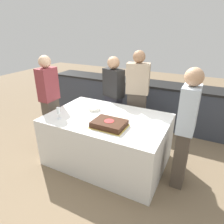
{
  "coord_description": "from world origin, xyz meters",
  "views": [
    {
      "loc": [
        1.3,
        -2.36,
        2.02
      ],
      "look_at": [
        0.08,
        0.0,
        0.87
      ],
      "focal_mm": 32.0,
      "sensor_mm": 36.0,
      "label": 1
    }
  ],
  "objects": [
    {
      "name": "person_cutting_cake",
      "position": [
        0.17,
        0.81,
        0.86
      ],
      "size": [
        0.42,
        0.27,
        1.66
      ],
      "rotation": [
        0.0,
        0.0,
        -2.94
      ],
      "color": "#4C4238",
      "rests_on": "ground_plane"
    },
    {
      "name": "person_seated_right",
      "position": [
        1.11,
        0.0,
        0.85
      ],
      "size": [
        0.21,
        0.33,
        1.61
      ],
      "rotation": [
        0.0,
        0.0,
        -1.57
      ],
      "color": "#4C4238",
      "rests_on": "ground_plane"
    },
    {
      "name": "back_counter",
      "position": [
        0.0,
        1.66,
        0.46
      ],
      "size": [
        4.4,
        0.58,
        0.92
      ],
      "color": "#333842",
      "rests_on": "ground_plane"
    },
    {
      "name": "cake",
      "position": [
        0.17,
        -0.25,
        0.81
      ],
      "size": [
        0.48,
        0.36,
        0.08
      ],
      "color": "gold",
      "rests_on": "dining_table"
    },
    {
      "name": "side_plate_right_edge",
      "position": [
        0.62,
        0.09,
        0.77
      ],
      "size": [
        0.22,
        0.22,
        0.0
      ],
      "color": "white",
      "rests_on": "dining_table"
    },
    {
      "name": "wine_glass",
      "position": [
        -0.6,
        -0.36,
        0.89
      ],
      "size": [
        0.07,
        0.07,
        0.17
      ],
      "color": "white",
      "rests_on": "dining_table"
    },
    {
      "name": "plate_stack",
      "position": [
        -0.31,
        0.15,
        0.8
      ],
      "size": [
        0.19,
        0.19,
        0.05
      ],
      "color": "white",
      "rests_on": "dining_table"
    },
    {
      "name": "side_plate_near_cake",
      "position": [
        0.19,
        0.08,
        0.77
      ],
      "size": [
        0.22,
        0.22,
        0.0
      ],
      "color": "white",
      "rests_on": "dining_table"
    },
    {
      "name": "person_seated_left",
      "position": [
        -1.11,
        0.0,
        0.84
      ],
      "size": [
        0.2,
        0.32,
        1.6
      ],
      "rotation": [
        0.0,
        0.0,
        1.57
      ],
      "color": "#4C4238",
      "rests_on": "ground_plane"
    },
    {
      "name": "dining_table",
      "position": [
        0.0,
        0.0,
        0.38
      ],
      "size": [
        1.78,
        1.17,
        0.77
      ],
      "color": "silver",
      "rests_on": "ground_plane"
    },
    {
      "name": "ground_plane",
      "position": [
        0.0,
        0.0,
        0.0
      ],
      "size": [
        14.0,
        14.0,
        0.0
      ],
      "primitive_type": "plane",
      "color": "#7A664C"
    },
    {
      "name": "person_standing_back",
      "position": [
        -0.3,
        0.81,
        0.8
      ],
      "size": [
        0.43,
        0.32,
        1.53
      ],
      "rotation": [
        0.0,
        0.0,
        2.79
      ],
      "color": "#282833",
      "rests_on": "ground_plane"
    }
  ]
}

